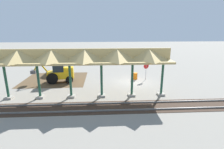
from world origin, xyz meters
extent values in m
plane|color=gray|center=(0.00, 0.00, 0.00)|extent=(120.00, 120.00, 0.00)
cube|color=brown|center=(10.40, -1.82, 0.00)|extent=(8.16, 7.00, 0.01)
cube|color=#9E998E|center=(-2.06, 4.48, 0.10)|extent=(0.70, 0.70, 0.20)
cylinder|color=#1E4C38|center=(-2.06, 4.48, 1.80)|extent=(0.24, 0.24, 3.60)
cube|color=#9E998E|center=(1.03, 4.48, 0.10)|extent=(0.70, 0.70, 0.20)
cylinder|color=#1E4C38|center=(1.03, 4.48, 1.80)|extent=(0.24, 0.24, 3.60)
cube|color=#9E998E|center=(4.11, 4.48, 0.10)|extent=(0.70, 0.70, 0.20)
cylinder|color=#1E4C38|center=(4.11, 4.48, 1.80)|extent=(0.24, 0.24, 3.60)
cube|color=#9E998E|center=(7.20, 4.48, 0.10)|extent=(0.70, 0.70, 0.20)
cylinder|color=#1E4C38|center=(7.20, 4.48, 1.80)|extent=(0.24, 0.24, 3.60)
cube|color=#9E998E|center=(10.28, 4.48, 0.10)|extent=(0.70, 0.70, 0.20)
cylinder|color=#1E4C38|center=(10.28, 4.48, 1.80)|extent=(0.24, 0.24, 3.60)
cube|color=#9E998E|center=(13.36, 4.48, 0.10)|extent=(0.70, 0.70, 0.20)
cylinder|color=#1E4C38|center=(13.36, 4.48, 1.80)|extent=(0.24, 0.24, 3.60)
cube|color=tan|center=(5.65, 4.48, 3.70)|extent=(16.62, 3.20, 0.20)
cube|color=tan|center=(5.65, 4.48, 4.35)|extent=(16.62, 0.20, 1.10)
pyramid|color=tan|center=(-0.51, 4.48, 4.35)|extent=(2.78, 3.20, 1.10)
pyramid|color=tan|center=(2.57, 4.48, 4.35)|extent=(2.78, 3.20, 1.10)
pyramid|color=tan|center=(5.65, 4.48, 4.35)|extent=(2.78, 3.20, 1.10)
pyramid|color=tan|center=(8.74, 4.48, 4.35)|extent=(2.78, 3.20, 1.10)
pyramid|color=tan|center=(11.82, 4.48, 4.35)|extent=(2.78, 3.20, 1.10)
cube|color=slate|center=(0.00, 6.36, 0.07)|extent=(60.00, 0.08, 0.15)
cube|color=slate|center=(0.00, 7.80, 0.07)|extent=(60.00, 0.08, 0.15)
cube|color=#38281E|center=(0.00, 7.08, 0.01)|extent=(60.00, 2.58, 0.03)
cylinder|color=gray|center=(-1.78, -1.02, 1.03)|extent=(0.06, 0.06, 2.07)
cylinder|color=red|center=(-1.78, -1.02, 1.88)|extent=(0.73, 0.27, 0.76)
cube|color=#EAB214|center=(9.32, -0.63, 0.97)|extent=(3.31, 1.59, 0.90)
cube|color=#1E262D|center=(9.52, -0.62, 2.12)|extent=(1.40, 1.28, 1.40)
cube|color=#EAB214|center=(8.30, -0.73, 1.67)|extent=(1.25, 1.19, 0.50)
cylinder|color=black|center=(10.34, -1.26, 0.70)|extent=(1.42, 0.43, 1.40)
cylinder|color=black|center=(10.21, 0.17, 0.70)|extent=(1.42, 0.43, 1.40)
cylinder|color=black|center=(8.29, -1.38, 0.45)|extent=(0.92, 0.38, 0.90)
cylinder|color=black|center=(8.17, -0.09, 0.45)|extent=(0.92, 0.38, 0.90)
cylinder|color=#EAB214|center=(11.37, -0.44, 2.08)|extent=(1.08, 0.28, 1.41)
cylinder|color=#EAB214|center=(12.18, -0.37, 2.11)|extent=(0.87, 0.24, 1.33)
cube|color=#47474C|center=(12.54, -0.34, 1.48)|extent=(0.67, 0.85, 0.40)
cone|color=brown|center=(11.47, -3.00, 0.00)|extent=(5.24, 5.24, 2.10)
cylinder|color=orange|center=(-0.42, -1.24, 0.45)|extent=(0.56, 0.56, 0.90)
camera|label=1|loc=(4.04, 21.17, 6.94)|focal=28.00mm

